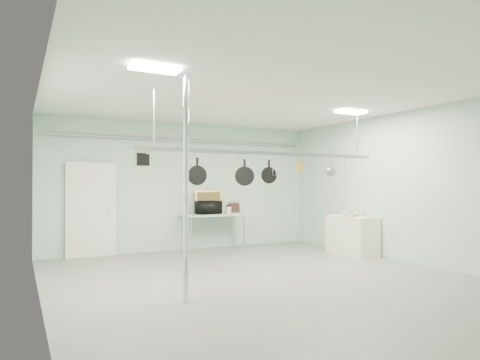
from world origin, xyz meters
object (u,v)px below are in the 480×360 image
chrome_pole (186,187)px  prep_table (214,217)px  side_cabinet (352,235)px  microwave (208,207)px  pot_rack (269,152)px  fruit_bowl (351,214)px  skillet_right (269,171)px  skillet_mid (245,172)px  skillet_left (197,171)px  coffee_canister (229,210)px

chrome_pole → prep_table: (2.30, 4.20, -0.77)m
chrome_pole → prep_table: 4.85m
side_cabinet → microwave: (-2.71, 2.17, 0.62)m
prep_table → pot_rack: 3.61m
chrome_pole → fruit_bowl: (4.81, 2.00, -0.65)m
side_cabinet → skillet_right: bearing=-159.5°
skillet_mid → skillet_right: bearing=29.4°
prep_table → skillet_right: bearing=-96.8°
skillet_left → skillet_right: bearing=6.3°
coffee_canister → fruit_bowl: coffee_canister is taller
microwave → skillet_left: (-1.61, -3.27, 0.79)m
skillet_left → skillet_right: (1.38, 0.00, 0.02)m
coffee_canister → skillet_right: 3.36m
chrome_pole → skillet_right: size_ratio=7.99×
microwave → skillet_mid: (-0.73, -3.27, 0.78)m
prep_table → skillet_right: size_ratio=3.99×
prep_table → skillet_mid: size_ratio=3.42×
chrome_pole → skillet_right: chrome_pole is taller
pot_rack → skillet_mid: size_ratio=10.26×
prep_table → fruit_bowl: size_ratio=4.05×
pot_rack → coffee_canister: 3.47m
prep_table → skillet_left: 3.88m
pot_rack → skillet_left: pot_rack is taller
microwave → coffee_canister: 0.53m
chrome_pole → coffee_canister: bearing=56.9°
pot_rack → microwave: bearing=85.8°
chrome_pole → microwave: size_ratio=5.46×
microwave → coffee_canister: size_ratio=3.27×
side_cabinet → skillet_left: bearing=-165.7°
side_cabinet → coffee_canister: 3.06m
chrome_pole → microwave: 4.72m
side_cabinet → coffee_canister: coffee_canister is taller
coffee_canister → skillet_mid: skillet_mid is taller
chrome_pole → skillet_left: chrome_pole is taller
coffee_canister → skillet_mid: bearing=-111.4°
side_cabinet → coffee_canister: size_ratio=6.69×
microwave → pot_rack: bearing=83.7°
skillet_left → skillet_right: 1.38m
skillet_left → skillet_mid: 0.88m
skillet_mid → skillet_right: (0.50, 0.00, 0.03)m
prep_table → coffee_canister: size_ratio=8.92×
microwave → fruit_bowl: bearing=138.8°
pot_rack → skillet_mid: (-0.49, 0.00, -0.38)m
chrome_pole → coffee_canister: chrome_pole is taller
fruit_bowl → skillet_right: bearing=-159.2°
prep_table → skillet_mid: (-0.89, -3.30, 1.02)m
microwave → skillet_right: bearing=83.9°
side_cabinet → fruit_bowl: (-0.04, 0.00, 0.50)m
skillet_mid → prep_table: bearing=104.4°
chrome_pole → skillet_mid: chrome_pole is taller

